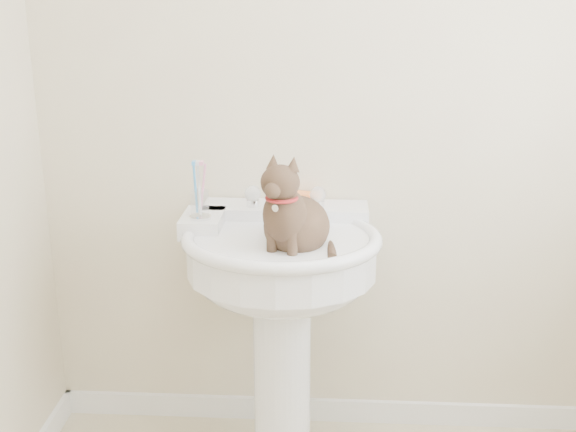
# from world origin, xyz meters

# --- Properties ---
(wall_back) EXTENTS (2.20, 0.00, 2.50)m
(wall_back) POSITION_xyz_m (0.00, 1.10, 1.25)
(wall_back) COLOR beige
(wall_back) RESTS_ON ground
(baseboard_back) EXTENTS (2.20, 0.02, 0.09)m
(baseboard_back) POSITION_xyz_m (0.00, 1.09, 0.04)
(baseboard_back) COLOR white
(baseboard_back) RESTS_ON floor
(pedestal_sink) EXTENTS (0.65, 0.64, 0.90)m
(pedestal_sink) POSITION_xyz_m (-0.23, 0.81, 0.70)
(pedestal_sink) COLOR white
(pedestal_sink) RESTS_ON floor
(faucet) EXTENTS (0.28, 0.12, 0.14)m
(faucet) POSITION_xyz_m (-0.22, 0.97, 0.94)
(faucet) COLOR silver
(faucet) RESTS_ON pedestal_sink
(soap_bar) EXTENTS (0.10, 0.08, 0.03)m
(soap_bar) POSITION_xyz_m (-0.15, 1.06, 0.91)
(soap_bar) COLOR orange
(soap_bar) RESTS_ON pedestal_sink
(toothbrush_cup) EXTENTS (0.07, 0.07, 0.19)m
(toothbrush_cup) POSITION_xyz_m (-0.49, 0.85, 0.95)
(toothbrush_cup) COLOR silver
(toothbrush_cup) RESTS_ON pedestal_sink
(cat) EXTENTS (0.22, 0.28, 0.41)m
(cat) POSITION_xyz_m (-0.18, 0.72, 0.94)
(cat) COLOR #4C3622
(cat) RESTS_ON pedestal_sink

